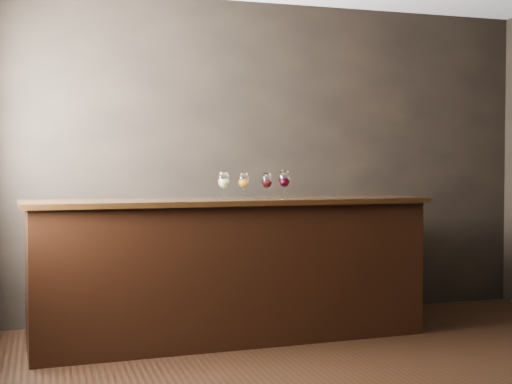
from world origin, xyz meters
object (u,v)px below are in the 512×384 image
object	(u,v)px
bar_counter	(231,272)
glass_red_a	(267,181)
glass_amber	(243,181)
glass_white	(224,181)
back_bar_shelf	(228,268)
glass_red_b	(284,180)

from	to	relation	value
bar_counter	glass_red_a	world-z (taller)	glass_red_a
bar_counter	glass_amber	size ratio (longest dim) A/B	14.62
glass_red_a	glass_amber	bearing A→B (deg)	-174.23
glass_white	glass_amber	world-z (taller)	glass_white
bar_counter	glass_red_a	xyz separation A→B (m)	(0.30, 0.03, 0.70)
bar_counter	glass_amber	distance (m)	0.71
back_bar_shelf	glass_white	size ratio (longest dim) A/B	12.64
glass_white	glass_red_a	bearing A→B (deg)	1.32
glass_white	glass_red_a	xyz separation A→B (m)	(0.35, 0.01, -0.01)
bar_counter	glass_white	size ratio (longest dim) A/B	14.54
glass_white	bar_counter	bearing A→B (deg)	-24.76
glass_white	glass_amber	xyz separation A→B (m)	(0.15, -0.01, -0.00)
back_bar_shelf	glass_red_b	size ratio (longest dim) A/B	12.16
back_bar_shelf	glass_amber	world-z (taller)	glass_amber
glass_white	glass_amber	distance (m)	0.15
glass_amber	glass_red_a	bearing A→B (deg)	5.77
glass_red_a	glass_red_b	xyz separation A→B (m)	(0.14, -0.02, 0.01)
bar_counter	back_bar_shelf	xyz separation A→B (m)	(0.14, 0.62, -0.06)
glass_white	glass_red_a	size ratio (longest dim) A/B	1.04
glass_red_b	glass_white	bearing A→B (deg)	178.62
glass_red_a	glass_red_b	size ratio (longest dim) A/B	0.92
glass_white	glass_amber	size ratio (longest dim) A/B	1.01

